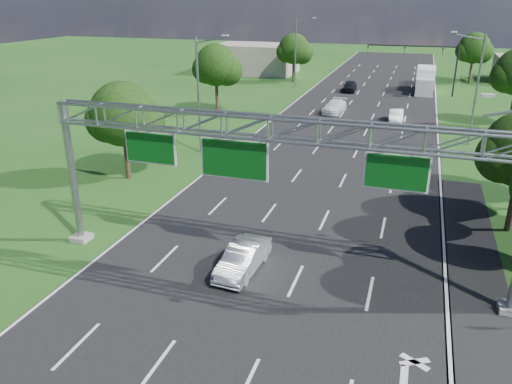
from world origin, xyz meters
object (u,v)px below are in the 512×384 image
at_px(silver_sedan, 243,258).
at_px(sign_gantry, 272,141).
at_px(box_truck, 425,80).
at_px(traffic_signal, 430,57).

bearing_deg(silver_sedan, sign_gantry, 19.67).
bearing_deg(sign_gantry, silver_sedan, -164.14).
relative_size(silver_sedan, box_truck, 0.50).
bearing_deg(silver_sedan, box_truck, 85.45).
bearing_deg(traffic_signal, box_truck, 94.65).
relative_size(sign_gantry, silver_sedan, 5.35).
bearing_deg(traffic_signal, silver_sedan, -99.03).
relative_size(sign_gantry, box_truck, 2.66).
relative_size(traffic_signal, box_truck, 1.38).
xyz_separation_m(sign_gantry, silver_sedan, (-1.33, -0.38, -6.17)).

